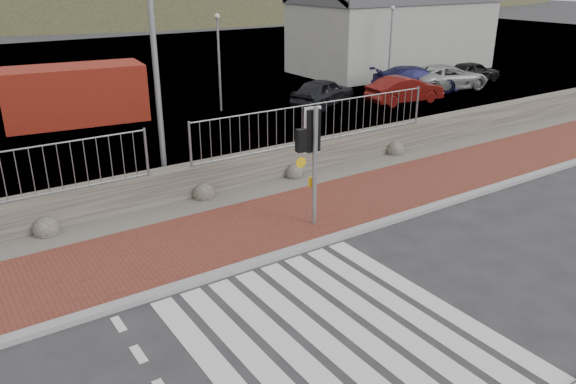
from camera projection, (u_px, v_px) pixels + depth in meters
ground at (341, 338)px, 9.47m from camera, size 220.00×220.00×0.00m
sidewalk_far at (219, 238)px, 12.93m from camera, size 40.00×3.00×0.08m
kerb_far at (252, 264)px, 11.77m from camera, size 40.00×0.25×0.12m
zebra_crossing at (341, 338)px, 9.47m from camera, size 4.62×5.60×0.01m
gravel_strip at (183, 210)px, 14.48m from camera, size 40.00×1.50×0.06m
stone_wall at (170, 186)px, 14.95m from camera, size 40.00×0.60×0.90m
railing at (168, 137)px, 14.33m from camera, size 18.07×0.07×1.22m
quay at (24, 83)px, 31.03m from camera, size 120.00×40.00×0.50m
harbor_building at (394, 21)px, 34.12m from camera, size 12.20×6.20×5.80m
hills_backdrop at (22, 165)px, 89.34m from camera, size 254.00×90.00×100.00m
traffic_signal_far at (314, 142)px, 12.85m from camera, size 0.71×0.30×2.94m
streetlight at (157, 9)px, 14.10m from camera, size 1.84×0.39×8.67m
shipping_container at (75, 95)px, 22.59m from camera, size 5.67×2.90×2.27m
car_a at (323, 92)px, 25.60m from camera, size 3.95×2.64×1.25m
car_b at (405, 90)px, 26.14m from camera, size 3.84×1.72×1.22m
car_c at (415, 79)px, 28.47m from camera, size 4.82×3.15×1.30m
car_d at (446, 77)px, 29.10m from camera, size 4.85×2.82×1.27m
car_e at (472, 72)px, 31.09m from camera, size 3.44×1.64×1.14m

